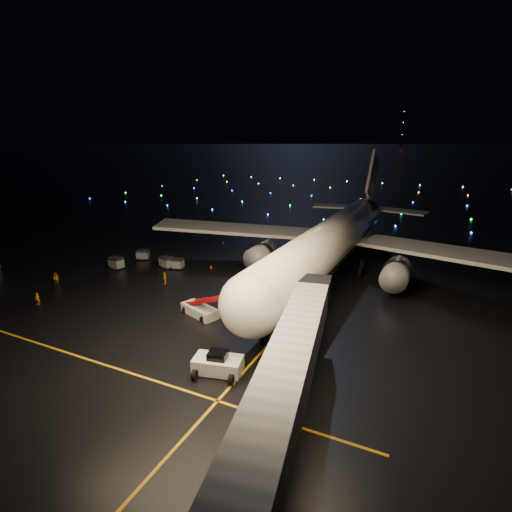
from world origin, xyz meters
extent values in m
plane|color=black|center=(0.00, 300.00, 0.00)|extent=(2000.00, 2000.00, 0.00)
cube|color=orange|center=(12.00, 15.00, 0.01)|extent=(0.25, 80.00, 0.02)
cube|color=orange|center=(-5.00, -10.00, 0.01)|extent=(60.00, 0.25, 0.02)
cube|color=silver|center=(9.98, -6.53, 1.01)|extent=(4.65, 3.14, 2.02)
imported|color=orange|center=(-17.62, -3.50, 0.77)|extent=(0.67, 0.59, 1.55)
imported|color=orange|center=(-21.55, 2.33, 0.88)|extent=(1.05, 0.96, 1.75)
imported|color=orange|center=(-8.04, 9.11, 0.89)|extent=(0.88, 1.12, 1.78)
cone|color=#E8430B|center=(6.14, 19.53, 0.23)|extent=(0.41, 0.41, 0.47)
cone|color=#E8430B|center=(1.51, 26.66, 0.27)|extent=(0.61, 0.61, 0.54)
cone|color=#E8430B|center=(-5.91, 17.89, 0.23)|extent=(0.43, 0.43, 0.47)
cone|color=#E8430B|center=(-11.73, 31.74, 0.23)|extent=(0.53, 0.53, 0.47)
cylinder|color=black|center=(-60.00, 740.00, 32.00)|extent=(1.80, 1.80, 64.00)
cube|color=gray|center=(-10.62, 15.39, 0.82)|extent=(2.16, 1.70, 1.65)
cube|color=gray|center=(-12.42, 15.13, 0.88)|extent=(2.37, 1.93, 1.75)
cube|color=gray|center=(-19.22, 11.32, 0.90)|extent=(2.31, 1.78, 1.80)
cube|color=gray|center=(-18.77, 16.95, 0.82)|extent=(2.31, 2.02, 1.63)
camera|label=1|loc=(26.32, -32.78, 20.02)|focal=28.00mm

